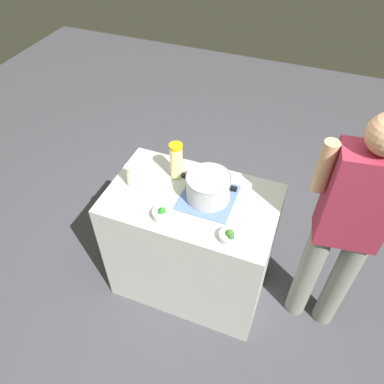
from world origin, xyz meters
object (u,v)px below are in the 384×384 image
at_px(lemonade_pitcher, 176,161).
at_px(person_cook, 345,230).
at_px(broccoli_bowl_front, 162,214).
at_px(broccoli_bowl_center, 230,236).
at_px(mason_jar, 132,175).
at_px(cooking_pot, 208,187).

height_order(lemonade_pitcher, person_cook, person_cook).
distance_m(lemonade_pitcher, person_cook, 1.07).
distance_m(broccoli_bowl_front, broccoli_bowl_center, 0.41).
bearing_deg(mason_jar, cooking_pot, 6.17).
relative_size(lemonade_pitcher, broccoli_bowl_center, 2.24).
relative_size(cooking_pot, person_cook, 0.20).
relative_size(cooking_pot, broccoli_bowl_front, 3.05).
bearing_deg(cooking_pot, broccoli_bowl_center, -50.39).
bearing_deg(mason_jar, person_cook, 3.53).
height_order(lemonade_pitcher, broccoli_bowl_center, lemonade_pitcher).
height_order(broccoli_bowl_center, person_cook, person_cook).
height_order(mason_jar, broccoli_bowl_center, mason_jar).
relative_size(lemonade_pitcher, person_cook, 0.15).
xyz_separation_m(broccoli_bowl_front, person_cook, (1.00, 0.27, -0.02)).
bearing_deg(lemonade_pitcher, mason_jar, -143.79).
bearing_deg(broccoli_bowl_center, cooking_pot, 129.61).
bearing_deg(cooking_pot, person_cook, 1.94).
height_order(mason_jar, broccoli_bowl_front, mason_jar).
relative_size(cooking_pot, mason_jar, 2.29).
bearing_deg(mason_jar, broccoli_bowl_front, -34.01).
bearing_deg(lemonade_pitcher, person_cook, -4.77).
xyz_separation_m(cooking_pot, mason_jar, (-0.48, -0.05, -0.02)).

